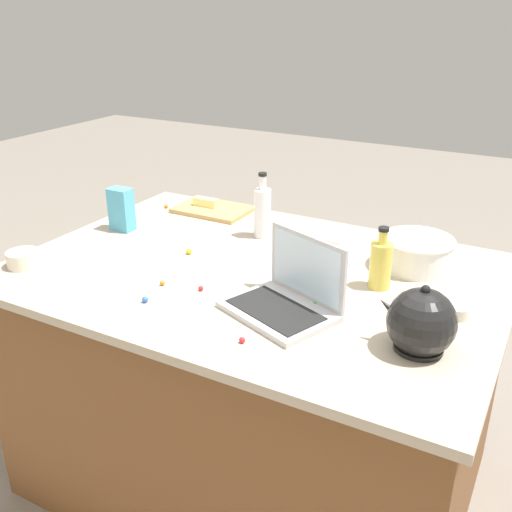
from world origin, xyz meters
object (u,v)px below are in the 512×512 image
at_px(mixing_bowl_large, 416,252).
at_px(ramekin_medium, 336,243).
at_px(kettle, 421,323).
at_px(kitchen_timer, 308,250).
at_px(butter_stick_left, 206,202).
at_px(ramekin_small, 23,259).
at_px(candy_bag, 121,209).
at_px(ramekin_wide, 457,311).
at_px(laptop, 288,296).
at_px(bottle_oil, 381,264).
at_px(bottle_vinegar, 262,211).
at_px(cutting_board, 213,209).

relative_size(mixing_bowl_large, ramekin_medium, 2.63).
relative_size(kettle, kitchen_timer, 2.77).
distance_m(mixing_bowl_large, butter_stick_left, 0.97).
xyz_separation_m(ramekin_small, candy_bag, (-0.06, -0.44, 0.06)).
relative_size(kitchen_timer, candy_bag, 0.45).
relative_size(ramekin_wide, kitchen_timer, 0.92).
relative_size(mixing_bowl_large, butter_stick_left, 2.27).
distance_m(laptop, ramekin_wide, 0.49).
distance_m(butter_stick_left, ramekin_wide, 1.24).
bearing_deg(bottle_oil, mixing_bowl_large, -106.44).
height_order(bottle_vinegar, candy_bag, bottle_vinegar).
height_order(laptop, bottle_vinegar, bottle_vinegar).
bearing_deg(kitchen_timer, cutting_board, -25.68).
bearing_deg(laptop, bottle_vinegar, -54.73).
relative_size(butter_stick_left, kitchen_timer, 1.43).
bearing_deg(bottle_vinegar, ramekin_medium, -176.79).
distance_m(laptop, ramekin_medium, 0.51).
relative_size(laptop, bottle_vinegar, 1.45).
distance_m(bottle_vinegar, cutting_board, 0.37).
height_order(laptop, ramekin_medium, laptop).
bearing_deg(candy_bag, bottle_oil, 179.72).
bearing_deg(mixing_bowl_large, bottle_vinegar, -0.32).
height_order(kettle, ramekin_wide, kettle).
height_order(butter_stick_left, ramekin_wide, butter_stick_left).
height_order(cutting_board, candy_bag, candy_bag).
bearing_deg(mixing_bowl_large, cutting_board, -9.80).
bearing_deg(butter_stick_left, laptop, 137.74).
relative_size(bottle_oil, candy_bag, 1.19).
xyz_separation_m(bottle_oil, ramekin_wide, (-0.26, 0.08, -0.06)).
bearing_deg(cutting_board, ramekin_medium, 167.47).
relative_size(laptop, candy_bag, 2.17).
bearing_deg(candy_bag, kitchen_timer, -173.71).
relative_size(laptop, kitchen_timer, 4.78).
bearing_deg(ramekin_small, candy_bag, -98.21).
bearing_deg(kitchen_timer, butter_stick_left, -24.30).
bearing_deg(kettle, butter_stick_left, -31.28).
xyz_separation_m(ramekin_small, ramekin_wide, (-1.38, -0.35, -0.01)).
xyz_separation_m(cutting_board, candy_bag, (0.19, 0.36, 0.08)).
xyz_separation_m(bottle_vinegar, ramekin_wide, (-0.79, 0.29, -0.08)).
bearing_deg(kettle, cutting_board, -32.16).
bearing_deg(bottle_oil, ramekin_medium, -43.97).
relative_size(laptop, ramekin_wide, 5.20).
bearing_deg(ramekin_wide, ramekin_small, 14.43).
distance_m(ramekin_medium, kitchen_timer, 0.15).
distance_m(bottle_vinegar, candy_bag, 0.56).
bearing_deg(ramekin_medium, cutting_board, -12.53).
xyz_separation_m(bottle_vinegar, candy_bag, (0.52, 0.20, -0.02)).
bearing_deg(mixing_bowl_large, bottle_oil, 73.56).
bearing_deg(cutting_board, kettle, 147.84).
distance_m(bottle_oil, cutting_board, 0.94).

